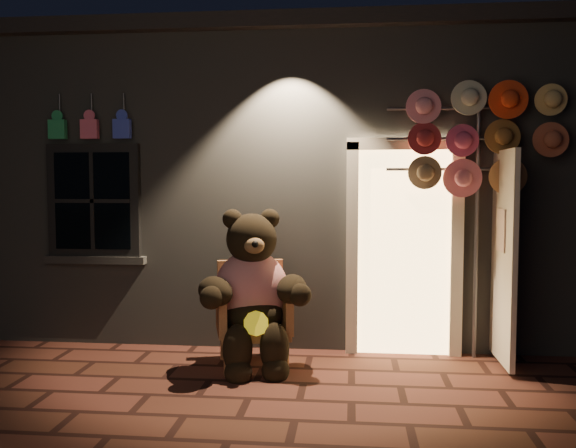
# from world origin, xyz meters

# --- Properties ---
(ground) EXTENTS (60.00, 60.00, 0.00)m
(ground) POSITION_xyz_m (0.00, 0.00, 0.00)
(ground) COLOR #572A21
(ground) RESTS_ON ground
(shop_building) EXTENTS (7.30, 5.95, 3.51)m
(shop_building) POSITION_xyz_m (0.00, 3.99, 1.74)
(shop_building) COLOR slate
(shop_building) RESTS_ON ground
(wicker_armchair) EXTENTS (0.80, 0.76, 0.98)m
(wicker_armchair) POSITION_xyz_m (-0.12, 0.94, 0.49)
(wicker_armchair) COLOR #B47645
(wicker_armchair) RESTS_ON ground
(teddy_bear) EXTENTS (1.09, 0.98, 1.55)m
(teddy_bear) POSITION_xyz_m (-0.10, 0.82, 0.72)
(teddy_bear) COLOR red
(teddy_bear) RESTS_ON ground
(hat_rack) EXTENTS (1.69, 0.22, 2.69)m
(hat_rack) POSITION_xyz_m (2.03, 1.28, 2.17)
(hat_rack) COLOR #59595E
(hat_rack) RESTS_ON ground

